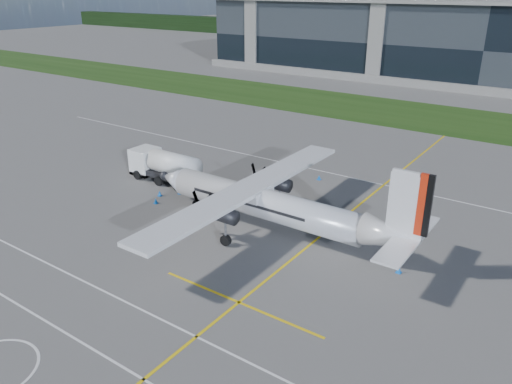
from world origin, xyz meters
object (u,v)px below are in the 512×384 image
fuel_tanker_truck (161,165)px  safety_cone_fwd (160,193)px  baggage_tug (213,191)px  ground_crew_person (195,180)px  safety_cone_nose_port (156,201)px  turboprop_aircraft (273,190)px  safety_cone_nose_stbd (180,191)px  safety_cone_stbdwing (319,177)px  safety_cone_tail (399,269)px

fuel_tanker_truck → safety_cone_fwd: 4.28m
fuel_tanker_truck → baggage_tug: (7.34, -0.77, -0.79)m
ground_crew_person → safety_cone_nose_port: bearing=-162.6°
ground_crew_person → safety_cone_nose_port: 4.73m
baggage_tug → safety_cone_fwd: 5.20m
turboprop_aircraft → safety_cone_nose_stbd: size_ratio=49.48×
baggage_tug → safety_cone_nose_stbd: bearing=-166.4°
safety_cone_nose_port → turboprop_aircraft: bearing=5.9°
fuel_tanker_truck → safety_cone_nose_stbd: size_ratio=16.91×
turboprop_aircraft → safety_cone_nose_port: (-11.81, -1.23, -3.46)m
baggage_tug → safety_cone_nose_stbd: 3.57m
safety_cone_nose_port → safety_cone_stbdwing: size_ratio=1.00×
fuel_tanker_truck → turboprop_aircraft: bearing=-11.9°
safety_cone_fwd → fuel_tanker_truck: bearing=131.5°
turboprop_aircraft → safety_cone_nose_stbd: (-11.53, 1.66, -3.46)m
safety_cone_stbdwing → safety_cone_tail: same height
ground_crew_person → safety_cone_tail: size_ratio=3.78×
safety_cone_nose_stbd → safety_cone_stbdwing: 14.07m
baggage_tug → ground_crew_person: bearing=163.2°
fuel_tanker_truck → safety_cone_nose_port: bearing=-51.0°
turboprop_aircraft → ground_crew_person: bearing=163.0°
turboprop_aircraft → safety_cone_tail: size_ratio=49.48×
safety_cone_stbdwing → ground_crew_person: bearing=-133.4°
safety_cone_tail → safety_cone_nose_stbd: bearing=175.4°
safety_cone_stbdwing → baggage_tug: bearing=-119.4°
fuel_tanker_truck → safety_cone_nose_stbd: 4.44m
safety_cone_fwd → safety_cone_tail: 23.15m
safety_cone_nose_port → safety_cone_fwd: size_ratio=1.00×
safety_cone_stbdwing → safety_cone_nose_stbd: bearing=-129.9°
turboprop_aircraft → safety_cone_nose_port: size_ratio=49.48×
safety_cone_nose_stbd → safety_cone_stbdwing: (9.03, 10.79, 0.00)m
fuel_tanker_truck → safety_cone_tail: size_ratio=16.91×
turboprop_aircraft → baggage_tug: (-8.11, 2.49, -2.91)m
safety_cone_nose_port → safety_cone_tail: bearing=2.9°
turboprop_aircraft → safety_cone_fwd: size_ratio=49.48×
safety_cone_fwd → ground_crew_person: bearing=62.0°
safety_cone_fwd → baggage_tug: bearing=26.1°
turboprop_aircraft → safety_cone_nose_stbd: turboprop_aircraft is taller
ground_crew_person → safety_cone_nose_stbd: 1.92m
turboprop_aircraft → safety_cone_stbdwing: (-2.50, 12.46, -3.46)m
ground_crew_person → safety_cone_stbdwing: 12.49m
baggage_tug → safety_cone_nose_stbd: baggage_tug is taller
baggage_tug → safety_cone_tail: size_ratio=5.32×
safety_cone_nose_stbd → safety_cone_tail: same height
fuel_tanker_truck → safety_cone_stbdwing: 15.94m
baggage_tug → safety_cone_stbdwing: bearing=60.6°
safety_cone_nose_stbd → safety_cone_fwd: bearing=-130.2°
safety_cone_nose_stbd → safety_cone_tail: bearing=-4.6°
baggage_tug → safety_cone_fwd: baggage_tug is taller
safety_cone_fwd → safety_cone_nose_stbd: (1.22, 1.45, 0.00)m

